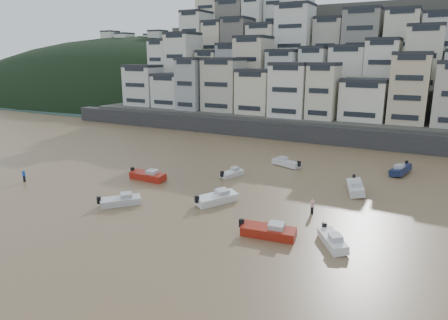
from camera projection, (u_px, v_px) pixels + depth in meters
The scene contains 15 objects.
sea_strip at pixel (137, 92), 200.85m from camera, with size 340.00×340.00×0.00m, color #496368.
harbor_wall at pixel (346, 137), 77.04m from camera, with size 140.00×3.00×3.50m, color #38383A.
hillside at pixel (399, 71), 106.03m from camera, with size 141.04×66.00×50.00m.
headland at pixel (148, 94), 185.42m from camera, with size 216.00×135.00×53.33m.
boat_a at pixel (268, 230), 37.66m from camera, with size 5.67×1.85×1.55m, color maroon, non-canonical shape.
boat_b at pixel (333, 239), 35.98m from camera, with size 4.87×1.59×1.33m, color white, non-canonical shape.
boat_c at pixel (217, 197), 46.44m from camera, with size 5.67×1.86×1.55m, color white, non-canonical shape.
boat_e at pixel (356, 186), 50.25m from camera, with size 6.00×1.96×1.64m, color silver, non-canonical shape.
boat_f at pixel (232, 173), 57.08m from camera, with size 4.23×1.38×1.15m, color silver, non-canonical shape.
boat_h at pixel (286, 162), 62.40m from camera, with size 5.27×1.72×1.44m, color silver, non-canonical shape.
boat_i at pixel (401, 169), 58.20m from camera, with size 5.76×1.89×1.57m, color #151E43, non-canonical shape.
boat_j at pixel (120, 200), 45.84m from camera, with size 5.00×1.64×1.36m, color silver, non-canonical shape.
boat_k at pixel (148, 174), 55.35m from camera, with size 5.86×1.92×1.60m, color #9F1F13, non-canonical shape.
person_blue at pixel (24, 175), 54.61m from camera, with size 0.44×0.44×1.74m, color blue, non-canonical shape.
person_pink at pixel (312, 206), 43.28m from camera, with size 0.44×0.44×1.74m, color #E5A1AB, non-canonical shape.
Camera 1 is at (25.19, -12.87, 16.51)m, focal length 32.00 mm.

